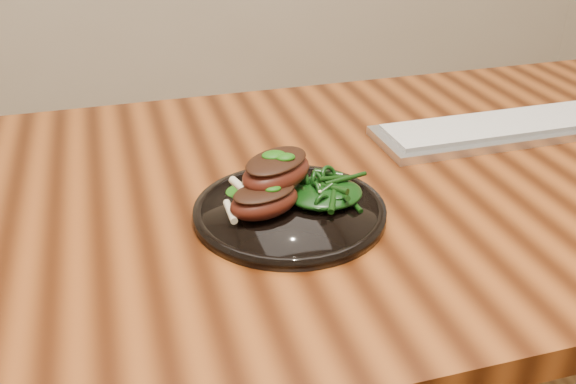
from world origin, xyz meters
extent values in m
cube|color=#371606|center=(0.00, 0.00, 0.73)|extent=(1.60, 0.80, 0.04)
cylinder|color=#34180C|center=(0.74, 0.34, 0.35)|extent=(0.06, 0.06, 0.71)
cylinder|color=black|center=(-0.09, -0.08, 0.76)|extent=(0.25, 0.25, 0.01)
torus|color=black|center=(-0.09, -0.08, 0.76)|extent=(0.25, 0.25, 0.01)
cylinder|color=black|center=(-0.09, -0.08, 0.76)|extent=(0.17, 0.17, 0.00)
ellipsoid|color=#49170E|center=(-0.13, -0.09, 0.78)|extent=(0.11, 0.09, 0.04)
ellipsoid|color=black|center=(-0.13, -0.09, 0.80)|extent=(0.10, 0.08, 0.01)
cylinder|color=beige|center=(-0.17, -0.09, 0.78)|extent=(0.01, 0.05, 0.01)
ellipsoid|color=#0D4207|center=(-0.13, -0.09, 0.80)|extent=(0.03, 0.02, 0.01)
ellipsoid|color=#49170E|center=(-0.10, -0.06, 0.80)|extent=(0.13, 0.12, 0.04)
ellipsoid|color=black|center=(-0.10, -0.06, 0.82)|extent=(0.12, 0.11, 0.01)
cylinder|color=beige|center=(-0.15, -0.07, 0.80)|extent=(0.03, 0.05, 0.01)
ellipsoid|color=#0D4207|center=(-0.10, -0.06, 0.83)|extent=(0.03, 0.02, 0.01)
ellipsoid|color=#0D4207|center=(-0.12, -0.03, 0.77)|extent=(0.09, 0.06, 0.01)
ellipsoid|color=black|center=(-0.04, -0.08, 0.78)|extent=(0.10, 0.09, 0.02)
cube|color=#BBBDC0|center=(0.32, 0.08, 0.76)|extent=(0.43, 0.14, 0.01)
cube|color=silver|center=(0.32, 0.08, 0.77)|extent=(0.40, 0.10, 0.01)
camera|label=1|loc=(-0.30, -0.78, 1.18)|focal=40.00mm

